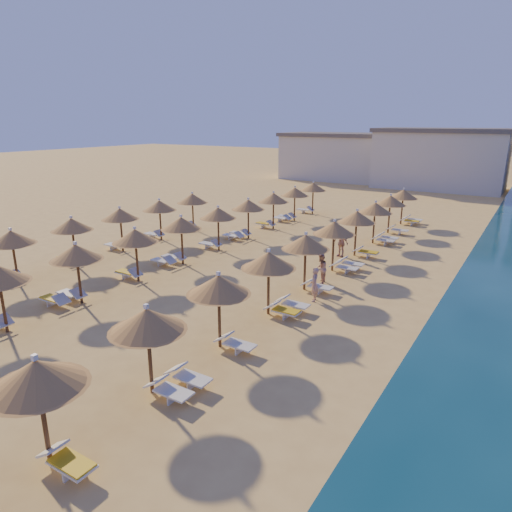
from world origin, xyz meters
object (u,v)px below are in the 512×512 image
Objects in this scene: parasol_row_west at (181,224)px; beachgoer_c at (341,243)px; beachgoer_a at (314,285)px; beachgoer_b at (321,269)px; parasol_row_east at (306,243)px.

parasol_row_west reaches higher than beachgoer_c.
beachgoer_a is 0.93× the size of beachgoer_c.
beachgoer_c reaches higher than beachgoer_b.
parasol_row_west is at bearing -117.18° from beachgoer_a.
parasol_row_west reaches higher than beachgoer_b.
beachgoer_c reaches higher than beachgoer_a.
parasol_row_east and parasol_row_west have the same top height.
parasol_row_east is at bearing 0.00° from parasol_row_west.
parasol_row_east is at bearing -68.34° from beachgoer_c.
parasol_row_east is 2.23m from beachgoer_a.
beachgoer_c is at bearing 41.55° from parasol_row_west.
parasol_row_east is 2.09m from beachgoer_b.
beachgoer_a is at bearing -7.05° from parasol_row_west.
beachgoer_c is (7.32, 6.49, -1.55)m from parasol_row_west.
beachgoer_b is at bearing 8.73° from parasol_row_west.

